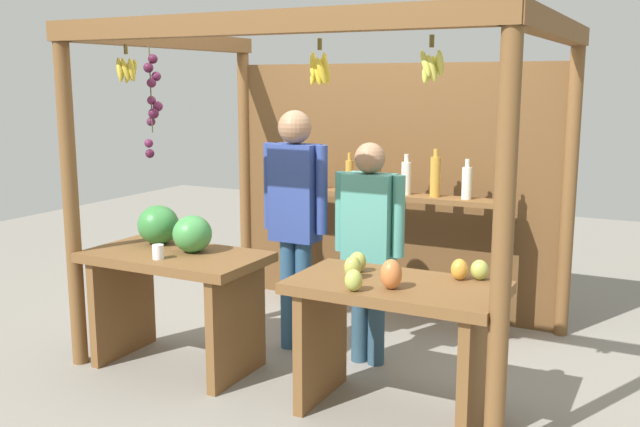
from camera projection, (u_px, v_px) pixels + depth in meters
name	position (u px, v px, depth m)	size (l,w,h in m)	color
ground_plane	(333.00, 347.00, 5.05)	(12.00, 12.00, 0.00)	gray
market_stall	(360.00, 156.00, 5.20)	(2.87, 2.14, 2.20)	brown
fruit_counter_left	(175.00, 271.00, 4.65)	(1.16, 0.65, 1.03)	brown
fruit_counter_right	(396.00, 319.00, 3.95)	(1.16, 0.64, 0.92)	brown
bottle_shelf_unit	(390.00, 218.00, 5.52)	(1.84, 0.22, 1.36)	brown
vendor_man	(295.00, 208.00, 4.86)	(0.48, 0.22, 1.66)	#294E71
vendor_woman	(369.00, 235.00, 4.64)	(0.48, 0.20, 1.46)	#2C4A5F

